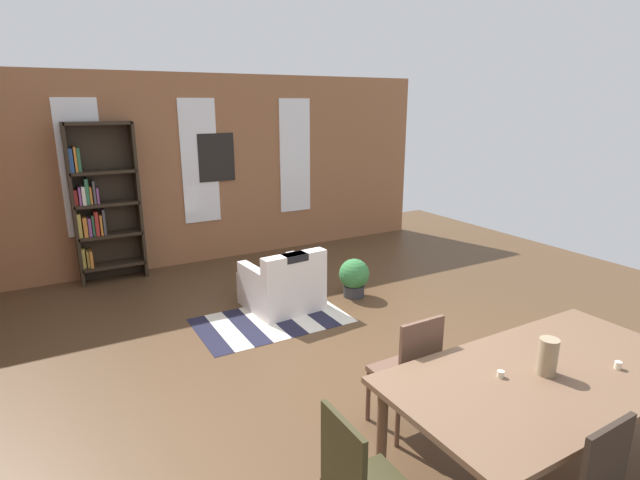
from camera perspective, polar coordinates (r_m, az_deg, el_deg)
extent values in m
plane|color=#503822|center=(4.50, 3.85, -16.78)|extent=(10.94, 10.94, 0.00)
cube|color=#986240|center=(7.78, -13.78, 7.78)|extent=(7.86, 0.12, 2.82)
cube|color=white|center=(7.41, -25.71, 7.43)|extent=(0.55, 0.02, 1.84)
cube|color=white|center=(7.69, -13.69, 8.76)|extent=(0.55, 0.02, 1.84)
cube|color=white|center=(8.28, -2.90, 9.63)|extent=(0.55, 0.02, 1.84)
cube|color=brown|center=(3.58, 24.83, -13.92)|extent=(2.14, 1.09, 0.04)
cylinder|color=brown|center=(3.42, 7.13, -21.37)|extent=(0.07, 0.07, 0.71)
cylinder|color=brown|center=(4.70, 26.92, -12.15)|extent=(0.07, 0.07, 0.71)
cylinder|color=#998466|center=(3.49, 24.75, -12.09)|extent=(0.12, 0.12, 0.24)
cylinder|color=silver|center=(3.39, 20.09, -14.30)|extent=(0.04, 0.04, 0.04)
cylinder|color=silver|center=(3.80, 31.11, -12.25)|extent=(0.04, 0.04, 0.05)
cube|color=#322F19|center=(2.66, 2.60, -24.35)|extent=(0.03, 0.38, 0.50)
cube|color=brown|center=(3.89, 9.50, -14.86)|extent=(0.40, 0.40, 0.04)
cube|color=brown|center=(3.64, 11.57, -12.65)|extent=(0.38, 0.03, 0.50)
cylinder|color=brown|center=(4.22, 9.71, -15.89)|extent=(0.04, 0.04, 0.43)
cylinder|color=brown|center=(4.03, 5.58, -17.39)|extent=(0.04, 0.04, 0.43)
cylinder|color=brown|center=(4.00, 13.16, -18.05)|extent=(0.04, 0.04, 0.43)
cylinder|color=brown|center=(3.80, 8.93, -19.83)|extent=(0.04, 0.04, 0.43)
cube|color=#2F241C|center=(2.96, 29.92, -21.99)|extent=(0.38, 0.04, 0.50)
cube|color=#2D2319|center=(7.28, -26.57, 3.45)|extent=(0.04, 0.30, 2.17)
cube|color=#2D2319|center=(7.37, -20.21, 4.27)|extent=(0.04, 0.30, 2.17)
cube|color=#2D2319|center=(7.46, -23.51, 4.05)|extent=(0.86, 0.01, 2.17)
cube|color=#2D2319|center=(7.52, -22.67, -2.60)|extent=(0.82, 0.30, 0.04)
cube|color=gold|center=(7.45, -25.60, -1.86)|extent=(0.04, 0.15, 0.27)
cube|color=gold|center=(7.46, -25.17, -1.98)|extent=(0.03, 0.15, 0.22)
cube|color=orange|center=(7.46, -24.89, -1.91)|extent=(0.04, 0.23, 0.23)
cube|color=#2D2319|center=(7.41, -23.02, 0.59)|extent=(0.82, 0.30, 0.04)
cube|color=gold|center=(7.34, -26.00, 1.56)|extent=(0.05, 0.19, 0.32)
cube|color=orange|center=(7.35, -25.47, 1.42)|extent=(0.05, 0.22, 0.26)
cube|color=#8C4C8C|center=(7.35, -25.03, 1.42)|extent=(0.04, 0.20, 0.25)
cube|color=#33724C|center=(7.35, -24.69, 1.58)|extent=(0.03, 0.16, 0.28)
cube|color=#B22D28|center=(7.35, -24.37, 1.81)|extent=(0.05, 0.20, 0.33)
cube|color=orange|center=(7.36, -23.96, 1.68)|extent=(0.03, 0.21, 0.28)
cube|color=#4C4C51|center=(7.36, -23.66, 1.98)|extent=(0.03, 0.18, 0.35)
cube|color=#2D2319|center=(7.32, -23.38, 3.87)|extent=(0.82, 0.30, 0.04)
cube|color=#B22D28|center=(7.27, -26.35, 4.43)|extent=(0.05, 0.17, 0.20)
cube|color=#8C4C8C|center=(7.27, -25.99, 4.61)|extent=(0.03, 0.23, 0.24)
cube|color=white|center=(7.27, -25.63, 4.68)|extent=(0.04, 0.24, 0.24)
cube|color=#33724C|center=(7.26, -25.30, 5.11)|extent=(0.04, 0.19, 0.34)
cube|color=orange|center=(7.28, -24.93, 4.72)|extent=(0.03, 0.18, 0.23)
cube|color=#4C4C51|center=(7.27, -24.63, 5.06)|extent=(0.03, 0.19, 0.31)
cube|color=#8C4C8C|center=(7.28, -24.29, 4.73)|extent=(0.03, 0.20, 0.21)
cube|color=#2D2319|center=(7.25, -23.74, 7.22)|extent=(0.82, 0.30, 0.04)
cube|color=#284C8C|center=(7.20, -26.80, 8.21)|extent=(0.05, 0.24, 0.31)
cube|color=orange|center=(7.20, -26.39, 8.34)|extent=(0.03, 0.22, 0.32)
cube|color=#33724C|center=(7.21, -26.06, 8.31)|extent=(0.04, 0.16, 0.31)
cube|color=#2D2319|center=(7.20, -24.30, 12.18)|extent=(0.82, 0.30, 0.04)
cube|color=silver|center=(6.06, -4.50, -5.85)|extent=(0.86, 0.86, 0.40)
cube|color=silver|center=(5.67, -2.95, -3.30)|extent=(0.81, 0.22, 0.35)
cube|color=silver|center=(6.13, -1.80, -2.81)|extent=(0.18, 0.73, 0.15)
cube|color=silver|center=(5.81, -7.47, -3.98)|extent=(0.18, 0.73, 0.15)
cube|color=black|center=(5.63, -2.97, -2.00)|extent=(0.29, 0.19, 0.08)
cylinder|color=#333338|center=(6.40, 3.92, -5.84)|extent=(0.27, 0.27, 0.15)
sphere|color=#387F42|center=(6.32, 3.96, -3.91)|extent=(0.39, 0.39, 0.39)
cube|color=#1E1E33|center=(5.53, -12.68, -10.59)|extent=(0.21, 1.02, 0.01)
cube|color=silver|center=(5.58, -10.59, -10.19)|extent=(0.21, 1.02, 0.01)
cube|color=#1E1E33|center=(5.65, -8.54, -9.79)|extent=(0.21, 1.02, 0.01)
cube|color=silver|center=(5.72, -6.55, -9.38)|extent=(0.21, 1.02, 0.01)
cube|color=#1E1E33|center=(5.79, -4.61, -8.97)|extent=(0.21, 1.02, 0.01)
cube|color=silver|center=(5.88, -2.74, -8.57)|extent=(0.21, 1.02, 0.01)
cube|color=#1E1E33|center=(5.97, -0.92, -8.16)|extent=(0.21, 1.02, 0.01)
cube|color=silver|center=(6.06, 0.84, -7.76)|extent=(0.21, 1.02, 0.01)
cube|color=black|center=(7.76, -11.86, 9.28)|extent=(0.56, 0.03, 0.72)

